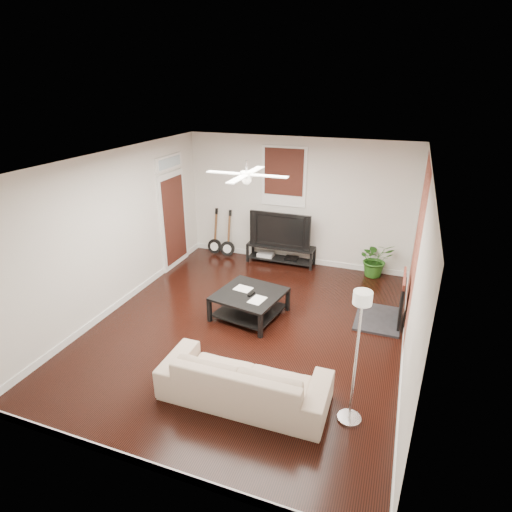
{
  "coord_description": "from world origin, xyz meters",
  "views": [
    {
      "loc": [
        2.21,
        -5.65,
        3.86
      ],
      "look_at": [
        0.0,
        0.4,
        1.15
      ],
      "focal_mm": 29.34,
      "sensor_mm": 36.0,
      "label": 1
    }
  ],
  "objects": [
    {
      "name": "ceiling_fan",
      "position": [
        0.0,
        0.0,
        2.6
      ],
      "size": [
        1.24,
        1.24,
        0.32
      ],
      "primitive_type": null,
      "color": "white",
      "rests_on": "ceiling"
    },
    {
      "name": "potted_plant",
      "position": [
        1.8,
        2.82,
        0.39
      ],
      "size": [
        0.87,
        0.82,
        0.78
      ],
      "primitive_type": "imported",
      "rotation": [
        0.0,
        0.0,
        0.38
      ],
      "color": "#275D1A",
      "rests_on": "floor"
    },
    {
      "name": "fireplace",
      "position": [
        2.2,
        1.0,
        0.46
      ],
      "size": [
        0.8,
        1.1,
        0.92
      ],
      "primitive_type": "cube",
      "color": "black",
      "rests_on": "floor"
    },
    {
      "name": "brick_accent",
      "position": [
        2.49,
        1.0,
        1.4
      ],
      "size": [
        0.02,
        2.2,
        2.8
      ],
      "primitive_type": "cube",
      "color": "brown",
      "rests_on": "floor"
    },
    {
      "name": "floor_lamp",
      "position": [
        1.93,
        -1.52,
        0.89
      ],
      "size": [
        0.3,
        0.3,
        1.79
      ],
      "primitive_type": null,
      "rotation": [
        0.0,
        0.0,
        0.01
      ],
      "color": "silver",
      "rests_on": "floor"
    },
    {
      "name": "guitar_left",
      "position": [
        -1.91,
        2.75,
        0.56
      ],
      "size": [
        0.34,
        0.24,
        1.11
      ],
      "primitive_type": null,
      "rotation": [
        0.0,
        0.0,
        -0.0
      ],
      "color": "black",
      "rests_on": "floor"
    },
    {
      "name": "room",
      "position": [
        0.0,
        0.0,
        1.4
      ],
      "size": [
        5.01,
        6.01,
        2.81
      ],
      "color": "black",
      "rests_on": "ground"
    },
    {
      "name": "door_left",
      "position": [
        -2.46,
        1.9,
        1.25
      ],
      "size": [
        0.08,
        1.0,
        2.5
      ],
      "primitive_type": "cube",
      "color": "white",
      "rests_on": "wall_left"
    },
    {
      "name": "coffee_table",
      "position": [
        -0.11,
        0.37,
        0.23
      ],
      "size": [
        1.24,
        1.24,
        0.45
      ],
      "primitive_type": "cube",
      "rotation": [
        0.0,
        0.0,
        -0.17
      ],
      "color": "black",
      "rests_on": "floor"
    },
    {
      "name": "guitar_right",
      "position": [
        -1.56,
        2.72,
        0.56
      ],
      "size": [
        0.37,
        0.28,
        1.11
      ],
      "primitive_type": null,
      "rotation": [
        0.0,
        0.0,
        0.1
      ],
      "color": "black",
      "rests_on": "floor"
    },
    {
      "name": "tv",
      "position": [
        -0.27,
        2.8,
        0.83
      ],
      "size": [
        1.38,
        0.18,
        0.79
      ],
      "primitive_type": "imported",
      "color": "black",
      "rests_on": "tv_stand"
    },
    {
      "name": "window_back",
      "position": [
        -0.3,
        2.97,
        1.95
      ],
      "size": [
        1.0,
        0.06,
        1.3
      ],
      "primitive_type": "cube",
      "color": "#33140D",
      "rests_on": "wall_back"
    },
    {
      "name": "sofa",
      "position": [
        0.58,
        -1.62,
        0.32
      ],
      "size": [
        2.19,
        0.87,
        0.64
      ],
      "primitive_type": "imported",
      "rotation": [
        0.0,
        0.0,
        3.15
      ],
      "color": "#C8B196",
      "rests_on": "floor"
    },
    {
      "name": "tv_stand",
      "position": [
        -0.27,
        2.78,
        0.22
      ],
      "size": [
        1.54,
        0.41,
        0.43
      ],
      "primitive_type": "cube",
      "color": "black",
      "rests_on": "floor"
    }
  ]
}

